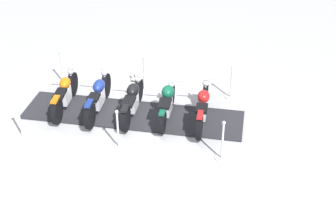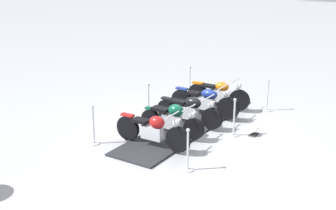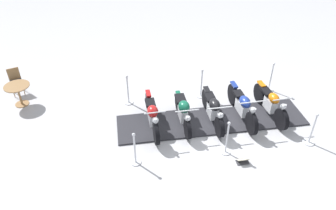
# 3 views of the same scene
# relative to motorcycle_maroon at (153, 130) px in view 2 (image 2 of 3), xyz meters

# --- Properties ---
(ground_plane) EXTENTS (80.00, 80.00, 0.00)m
(ground_plane) POSITION_rel_motorcycle_maroon_xyz_m (-1.91, -0.11, -0.50)
(ground_plane) COLOR #B2B2B7
(display_platform) EXTENTS (6.09, 1.67, 0.05)m
(display_platform) POSITION_rel_motorcycle_maroon_xyz_m (-1.91, -0.11, -0.48)
(display_platform) COLOR #28282D
(display_platform) RESTS_ON ground_plane
(motorcycle_maroon) EXTENTS (0.62, 2.25, 1.00)m
(motorcycle_maroon) POSITION_rel_motorcycle_maroon_xyz_m (0.00, 0.00, 0.00)
(motorcycle_maroon) COLOR black
(motorcycle_maroon) RESTS_ON display_platform
(motorcycle_forest) EXTENTS (0.71, 2.01, 0.90)m
(motorcycle_forest) POSITION_rel_motorcycle_maroon_xyz_m (-0.96, -0.04, 0.02)
(motorcycle_forest) COLOR black
(motorcycle_forest) RESTS_ON display_platform
(motorcycle_black) EXTENTS (0.75, 2.17, 0.93)m
(motorcycle_black) POSITION_rel_motorcycle_maroon_xyz_m (-1.92, -0.09, -0.00)
(motorcycle_black) COLOR black
(motorcycle_black) RESTS_ON display_platform
(motorcycle_navy) EXTENTS (0.79, 2.33, 1.03)m
(motorcycle_navy) POSITION_rel_motorcycle_maroon_xyz_m (-2.87, -0.12, 0.02)
(motorcycle_navy) COLOR black
(motorcycle_navy) RESTS_ON display_platform
(motorcycle_copper) EXTENTS (0.65, 2.17, 1.00)m
(motorcycle_copper) POSITION_rel_motorcycle_maroon_xyz_m (-3.83, -0.17, 0.00)
(motorcycle_copper) COLOR black
(motorcycle_copper) RESTS_ON display_platform
(stanchion_left_mid) EXTENTS (0.32, 0.32, 1.10)m
(stanchion_left_mid) POSITION_rel_motorcycle_maroon_xyz_m (-1.85, -1.57, -0.14)
(stanchion_left_mid) COLOR silver
(stanchion_left_mid) RESTS_ON ground_plane
(stanchion_left_front) EXTENTS (0.31, 0.31, 1.10)m
(stanchion_left_front) POSITION_rel_motorcycle_maroon_xyz_m (0.71, -1.46, -0.13)
(stanchion_left_front) COLOR silver
(stanchion_left_front) RESTS_ON ground_plane
(stanchion_right_mid) EXTENTS (0.30, 0.30, 1.10)m
(stanchion_right_mid) POSITION_rel_motorcycle_maroon_xyz_m (-1.98, 1.34, -0.12)
(stanchion_right_mid) COLOR silver
(stanchion_right_mid) RESTS_ON ground_plane
(stanchion_right_front) EXTENTS (0.30, 0.30, 1.06)m
(stanchion_right_front) POSITION_rel_motorcycle_maroon_xyz_m (0.59, 1.45, -0.13)
(stanchion_right_front) COLOR silver
(stanchion_right_front) RESTS_ON ground_plane
(stanchion_right_rear) EXTENTS (0.35, 0.35, 1.06)m
(stanchion_right_rear) POSITION_rel_motorcycle_maroon_xyz_m (-4.54, 1.24, -0.18)
(stanchion_right_rear) COLOR silver
(stanchion_right_rear) RESTS_ON ground_plane
(stanchion_left_rear) EXTENTS (0.34, 0.34, 1.13)m
(stanchion_left_rear) POSITION_rel_motorcycle_maroon_xyz_m (-4.42, -1.68, -0.15)
(stanchion_left_rear) COLOR silver
(stanchion_left_rear) RESTS_ON ground_plane
(info_placard) EXTENTS (0.35, 0.21, 0.19)m
(info_placard) POSITION_rel_motorcycle_maroon_xyz_m (-2.34, 1.80, -0.45)
(info_placard) COLOR #333338
(info_placard) RESTS_ON ground_plane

